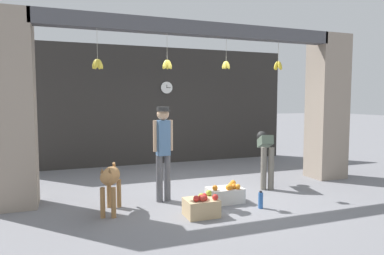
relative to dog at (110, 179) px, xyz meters
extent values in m
plane|color=slate|center=(1.66, 0.52, -0.52)|extent=(60.00, 60.00, 0.00)
cube|color=#2D2B28|center=(1.66, 3.71, 1.01)|extent=(7.40, 0.12, 3.06)
cube|color=gray|center=(-1.39, 0.82, 1.01)|extent=(0.70, 0.60, 3.06)
cube|color=gray|center=(4.71, 0.82, 1.01)|extent=(0.70, 0.60, 3.06)
cube|color=#4C4C51|center=(1.66, 0.64, 2.43)|extent=(5.50, 0.24, 0.24)
cylinder|color=#B2AD99|center=(-0.09, 0.59, 2.06)|extent=(0.01, 0.01, 0.48)
ellipsoid|color=gold|center=(-0.05, 0.59, 1.74)|extent=(0.12, 0.06, 0.18)
ellipsoid|color=gold|center=(-0.07, 0.63, 1.74)|extent=(0.09, 0.11, 0.18)
ellipsoid|color=gold|center=(-0.12, 0.63, 1.74)|extent=(0.09, 0.11, 0.18)
ellipsoid|color=gold|center=(-0.14, 0.59, 1.74)|extent=(0.12, 0.06, 0.18)
ellipsoid|color=gold|center=(-0.12, 0.56, 1.74)|extent=(0.09, 0.11, 0.18)
ellipsoid|color=gold|center=(-0.07, 0.56, 1.74)|extent=(0.09, 0.11, 0.18)
cylinder|color=#B2AD99|center=(1.06, 0.60, 2.08)|extent=(0.01, 0.01, 0.45)
ellipsoid|color=yellow|center=(1.10, 0.60, 1.78)|extent=(0.12, 0.06, 0.18)
ellipsoid|color=yellow|center=(1.07, 0.64, 1.78)|extent=(0.08, 0.11, 0.18)
ellipsoid|color=yellow|center=(1.02, 0.62, 1.78)|extent=(0.11, 0.09, 0.18)
ellipsoid|color=yellow|center=(1.02, 0.57, 1.78)|extent=(0.11, 0.09, 0.18)
ellipsoid|color=yellow|center=(1.07, 0.56, 1.78)|extent=(0.08, 0.11, 0.18)
cylinder|color=#B2AD99|center=(2.21, 0.67, 2.09)|extent=(0.01, 0.01, 0.42)
ellipsoid|color=yellow|center=(2.25, 0.67, 1.81)|extent=(0.10, 0.06, 0.16)
ellipsoid|color=yellow|center=(2.22, 0.71, 1.81)|extent=(0.07, 0.10, 0.16)
ellipsoid|color=yellow|center=(2.18, 0.69, 1.81)|extent=(0.10, 0.09, 0.17)
ellipsoid|color=yellow|center=(2.18, 0.65, 1.81)|extent=(0.10, 0.09, 0.17)
ellipsoid|color=yellow|center=(2.22, 0.63, 1.81)|extent=(0.07, 0.10, 0.16)
cylinder|color=#B2AD99|center=(3.33, 0.65, 2.12)|extent=(0.01, 0.01, 0.38)
ellipsoid|color=yellow|center=(3.37, 0.65, 1.84)|extent=(0.12, 0.07, 0.19)
ellipsoid|color=yellow|center=(3.33, 0.70, 1.84)|extent=(0.07, 0.12, 0.19)
ellipsoid|color=yellow|center=(3.28, 0.65, 1.84)|extent=(0.12, 0.07, 0.19)
ellipsoid|color=yellow|center=(3.33, 0.60, 1.84)|extent=(0.07, 0.12, 0.19)
ellipsoid|color=#9E7042|center=(0.01, 0.04, 0.04)|extent=(0.43, 0.69, 0.26)
cylinder|color=#9E7042|center=(0.01, -0.22, -0.30)|extent=(0.07, 0.07, 0.44)
cylinder|color=#9E7042|center=(-0.13, -0.17, -0.30)|extent=(0.07, 0.07, 0.44)
cylinder|color=#9E7042|center=(0.16, 0.25, -0.30)|extent=(0.07, 0.07, 0.44)
cylinder|color=#9E7042|center=(0.01, 0.29, -0.30)|extent=(0.07, 0.07, 0.44)
ellipsoid|color=#9E7042|center=(-0.09, -0.30, 0.10)|extent=(0.23, 0.27, 0.17)
cone|color=brown|center=(-0.04, -0.31, 0.19)|extent=(0.06, 0.06, 0.07)
cone|color=brown|center=(-0.14, -0.28, 0.19)|extent=(0.06, 0.06, 0.07)
cylinder|color=#9E7042|center=(0.12, 0.38, 0.07)|extent=(0.10, 0.21, 0.26)
cylinder|color=#56565B|center=(0.97, 0.33, -0.13)|extent=(0.11, 0.11, 0.78)
cylinder|color=#56565B|center=(0.83, 0.31, -0.13)|extent=(0.11, 0.11, 0.78)
cube|color=#4C7099|center=(0.90, 0.32, 0.55)|extent=(0.22, 0.19, 0.58)
cylinder|color=tan|center=(1.04, 0.33, 0.58)|extent=(0.06, 0.06, 0.51)
cylinder|color=tan|center=(0.76, 0.31, 0.58)|extent=(0.06, 0.06, 0.51)
sphere|color=tan|center=(0.90, 0.32, 0.94)|extent=(0.20, 0.20, 0.20)
cylinder|color=#2D2D2D|center=(0.90, 0.32, 1.02)|extent=(0.20, 0.20, 0.07)
cube|color=#2D2D2D|center=(0.91, 0.22, 0.99)|extent=(0.18, 0.13, 0.01)
cylinder|color=#6B665B|center=(2.87, 0.38, -0.11)|extent=(0.11, 0.11, 0.80)
cylinder|color=#6B665B|center=(3.00, 0.33, -0.11)|extent=(0.11, 0.11, 0.80)
cube|color=#4C5B4C|center=(3.04, 0.61, 0.36)|extent=(0.42, 0.63, 0.31)
sphere|color=black|center=(3.17, 0.96, 0.43)|extent=(0.19, 0.19, 0.19)
cube|color=silver|center=(1.83, -0.10, -0.39)|extent=(0.57, 0.37, 0.24)
sphere|color=orange|center=(1.83, -0.23, -0.24)|extent=(0.09, 0.09, 0.09)
sphere|color=orange|center=(2.00, -0.24, -0.24)|extent=(0.09, 0.09, 0.09)
sphere|color=orange|center=(1.94, -0.11, -0.24)|extent=(0.09, 0.09, 0.09)
sphere|color=orange|center=(1.62, -0.18, -0.24)|extent=(0.09, 0.09, 0.09)
sphere|color=orange|center=(1.86, -0.23, -0.24)|extent=(0.09, 0.09, 0.09)
sphere|color=orange|center=(1.95, -0.20, -0.24)|extent=(0.09, 0.09, 0.09)
sphere|color=orange|center=(2.05, 0.02, -0.24)|extent=(0.09, 0.09, 0.09)
sphere|color=orange|center=(2.05, 0.03, -0.24)|extent=(0.09, 0.09, 0.09)
cube|color=tan|center=(1.22, -0.59, -0.39)|extent=(0.47, 0.38, 0.25)
sphere|color=#99B238|center=(1.23, -0.57, -0.22)|extent=(0.09, 0.09, 0.09)
sphere|color=#99B238|center=(1.39, -0.46, -0.22)|extent=(0.09, 0.09, 0.09)
sphere|color=red|center=(1.26, -0.59, -0.22)|extent=(0.09, 0.09, 0.09)
sphere|color=red|center=(1.11, -0.67, -0.22)|extent=(0.09, 0.09, 0.09)
sphere|color=red|center=(1.39, -0.70, -0.22)|extent=(0.09, 0.09, 0.09)
sphere|color=red|center=(1.24, -0.67, -0.22)|extent=(0.09, 0.09, 0.09)
sphere|color=red|center=(1.19, -0.65, -0.22)|extent=(0.09, 0.09, 0.09)
sphere|color=red|center=(1.20, -0.69, -0.22)|extent=(0.09, 0.09, 0.09)
cylinder|color=#2D60AD|center=(2.23, -0.57, -0.39)|extent=(0.07, 0.07, 0.25)
cylinder|color=black|center=(2.23, -0.57, -0.25)|extent=(0.04, 0.04, 0.03)
cylinder|color=black|center=(1.92, 3.64, 1.49)|extent=(0.33, 0.01, 0.33)
cylinder|color=white|center=(1.92, 3.63, 1.49)|extent=(0.31, 0.02, 0.31)
cube|color=black|center=(1.92, 3.61, 1.53)|extent=(0.01, 0.01, 0.09)
cube|color=black|center=(1.97, 3.61, 1.49)|extent=(0.12, 0.01, 0.01)
camera|label=1|loc=(-0.59, -5.10, 1.18)|focal=32.00mm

